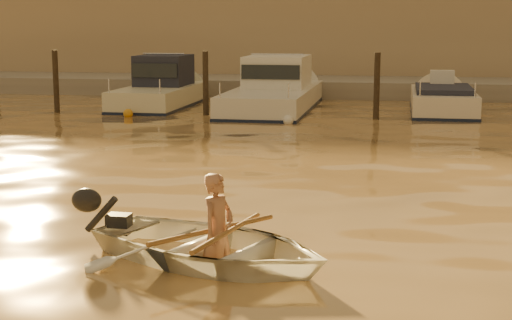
% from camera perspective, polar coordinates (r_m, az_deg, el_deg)
% --- Properties ---
extents(ground_plane, '(160.00, 160.00, 0.00)m').
position_cam_1_polar(ground_plane, '(10.45, 7.28, -6.15)').
color(ground_plane, olive).
rests_on(ground_plane, ground).
extents(dinghy, '(3.75, 3.24, 0.65)m').
position_cam_1_polar(dinghy, '(9.60, -3.28, -6.27)').
color(dinghy, silver).
rests_on(dinghy, ground_plane).
extents(person, '(0.50, 0.60, 1.42)m').
position_cam_1_polar(person, '(9.49, -2.80, -5.19)').
color(person, '#9C694E').
rests_on(person, dinghy).
extents(outboard_motor, '(0.98, 0.70, 0.70)m').
position_cam_1_polar(outboard_motor, '(10.48, -10.04, -4.59)').
color(outboard_motor, black).
rests_on(outboard_motor, dinghy).
extents(oar_port, '(0.40, 2.08, 0.13)m').
position_cam_1_polar(oar_port, '(9.40, -2.04, -5.25)').
color(oar_port, brown).
rests_on(oar_port, dinghy).
extents(oar_starboard, '(1.14, 1.83, 0.13)m').
position_cam_1_polar(oar_starboard, '(9.51, -3.05, -5.08)').
color(oar_starboard, brown).
rests_on(oar_starboard, dinghy).
extents(moored_boat_1, '(2.08, 6.26, 1.75)m').
position_cam_1_polar(moored_boat_1, '(27.39, -7.03, 5.19)').
color(moored_boat_1, beige).
rests_on(moored_boat_1, ground_plane).
extents(moored_boat_2, '(2.54, 8.42, 1.75)m').
position_cam_1_polar(moored_boat_2, '(26.47, 1.31, 5.09)').
color(moored_boat_2, silver).
rests_on(moored_boat_2, ground_plane).
extents(moored_boat_3, '(1.97, 5.72, 0.95)m').
position_cam_1_polar(moored_boat_3, '(26.20, 13.41, 3.89)').
color(moored_boat_3, beige).
rests_on(moored_boat_3, ground_plane).
extents(piling_0, '(0.18, 0.18, 2.20)m').
position_cam_1_polar(piling_0, '(26.33, -14.34, 5.36)').
color(piling_0, '#2D2319').
rests_on(piling_0, ground_plane).
extents(piling_1, '(0.18, 0.18, 2.20)m').
position_cam_1_polar(piling_1, '(24.66, -3.68, 5.35)').
color(piling_1, '#2D2319').
rests_on(piling_1, ground_plane).
extents(piling_2, '(0.18, 0.18, 2.20)m').
position_cam_1_polar(piling_2, '(23.92, 8.77, 5.12)').
color(piling_2, '#2D2319').
rests_on(piling_2, ground_plane).
extents(fender_b, '(0.30, 0.30, 0.30)m').
position_cam_1_polar(fender_b, '(24.56, -9.28, 3.35)').
color(fender_b, orange).
rests_on(fender_b, ground_plane).
extents(fender_c, '(0.30, 0.30, 0.30)m').
position_cam_1_polar(fender_c, '(22.61, 2.37, 2.90)').
color(fender_c, silver).
rests_on(fender_c, ground_plane).
extents(quay, '(52.00, 4.00, 1.00)m').
position_cam_1_polar(quay, '(31.65, 9.55, 4.90)').
color(quay, gray).
rests_on(quay, ground_plane).
extents(waterfront_building, '(46.00, 7.00, 4.80)m').
position_cam_1_polar(waterfront_building, '(37.04, 9.82, 9.10)').
color(waterfront_building, '#9E8466').
rests_on(waterfront_building, quay).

